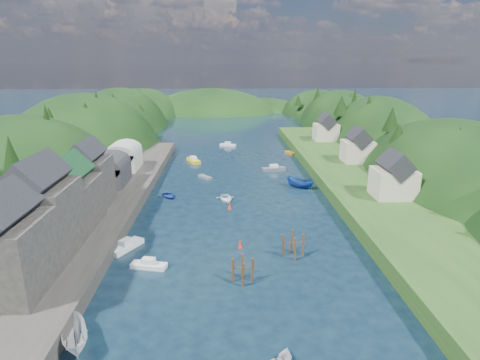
{
  "coord_description": "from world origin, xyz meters",
  "views": [
    {
      "loc": [
        -2.83,
        -44.84,
        25.73
      ],
      "look_at": [
        0.0,
        28.0,
        4.0
      ],
      "focal_mm": 30.0,
      "sensor_mm": 36.0,
      "label": 1
    }
  ],
  "objects_px": {
    "channel_buoy_near": "(240,245)",
    "piling_cluster_near": "(243,272)",
    "piling_cluster_far": "(293,247)",
    "channel_buoy_far": "(230,206)"
  },
  "relations": [
    {
      "from": "piling_cluster_far",
      "to": "channel_buoy_far",
      "type": "distance_m",
      "value": 20.28
    },
    {
      "from": "piling_cluster_near",
      "to": "piling_cluster_far",
      "type": "xyz_separation_m",
      "value": [
        7.22,
        6.47,
        0.05
      ]
    },
    {
      "from": "channel_buoy_near",
      "to": "piling_cluster_near",
      "type": "bearing_deg",
      "value": -90.41
    },
    {
      "from": "piling_cluster_far",
      "to": "channel_buoy_far",
      "type": "height_order",
      "value": "piling_cluster_far"
    },
    {
      "from": "piling_cluster_far",
      "to": "channel_buoy_far",
      "type": "xyz_separation_m",
      "value": [
        -8.46,
        18.41,
        -0.84
      ]
    },
    {
      "from": "piling_cluster_near",
      "to": "channel_buoy_near",
      "type": "height_order",
      "value": "piling_cluster_near"
    },
    {
      "from": "piling_cluster_near",
      "to": "piling_cluster_far",
      "type": "height_order",
      "value": "piling_cluster_far"
    },
    {
      "from": "channel_buoy_near",
      "to": "channel_buoy_far",
      "type": "distance_m",
      "value": 15.79
    },
    {
      "from": "channel_buoy_near",
      "to": "channel_buoy_far",
      "type": "xyz_separation_m",
      "value": [
        -1.31,
        15.74,
        0.0
      ]
    },
    {
      "from": "channel_buoy_far",
      "to": "piling_cluster_near",
      "type": "bearing_deg",
      "value": -87.14
    }
  ]
}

